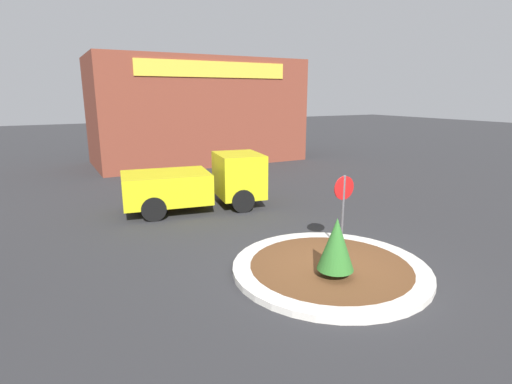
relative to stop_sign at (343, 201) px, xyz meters
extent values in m
plane|color=#2D2D30|center=(-1.01, -0.79, -1.54)|extent=(120.00, 120.00, 0.00)
cylinder|color=beige|center=(-1.01, -0.79, -1.46)|extent=(4.95, 4.95, 0.16)
cylinder|color=brown|center=(-1.01, -0.79, -1.46)|extent=(4.06, 4.06, 0.16)
cylinder|color=#4C4C51|center=(0.00, 0.00, -0.42)|extent=(0.07, 0.07, 2.24)
cylinder|color=#B71414|center=(0.00, 0.00, 0.35)|extent=(0.66, 0.03, 0.66)
cylinder|color=brown|center=(-1.31, -1.33, -1.29)|extent=(0.08, 0.08, 0.18)
cone|color=#2D6B28|center=(-1.31, -1.33, -0.57)|extent=(0.87, 0.87, 1.26)
cube|color=gold|center=(-0.30, 5.92, -0.29)|extent=(2.01, 2.36, 1.70)
cube|color=gold|center=(-3.13, 6.37, -0.59)|extent=(3.50, 2.71, 1.11)
cube|color=black|center=(0.29, 5.82, 0.00)|extent=(0.34, 1.88, 0.59)
cylinder|color=black|center=(-0.29, 6.96, -1.10)|extent=(0.91, 0.38, 0.88)
cylinder|color=black|center=(-0.62, 4.93, -1.10)|extent=(0.91, 0.38, 0.88)
cylinder|color=black|center=(-3.54, 7.48, -1.10)|extent=(0.91, 0.38, 0.88)
cylinder|color=black|center=(-3.87, 5.45, -1.10)|extent=(0.91, 0.38, 0.88)
cube|color=brown|center=(2.22, 17.20, 1.75)|extent=(13.19, 6.00, 6.58)
cube|color=gold|center=(2.22, 14.17, 4.23)|extent=(9.24, 0.08, 0.90)
camera|label=1|loc=(-7.11, -8.12, 2.82)|focal=28.00mm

